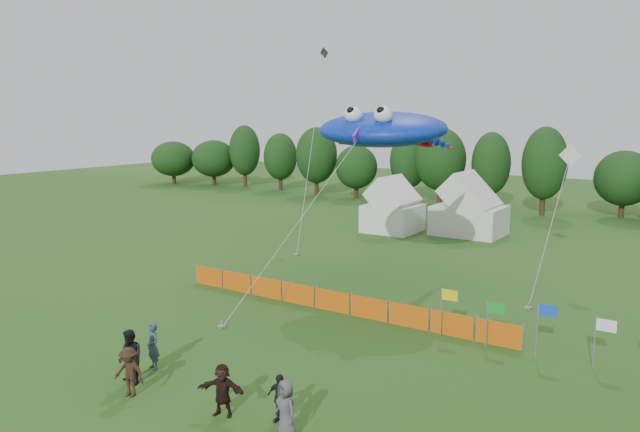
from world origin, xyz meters
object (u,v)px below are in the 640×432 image
Objects in this scene: spectator_c at (129,372)px; spectator_f at (222,390)px; tent_left at (393,209)px; tent_right at (469,211)px; spectator_a at (153,346)px; stingray_kite at (387,129)px; spectator_d at (280,398)px; spectator_e at (286,409)px; spectator_b at (130,357)px; barrier_fence at (332,301)px.

spectator_c reaches higher than spectator_f.
tent_left is 0.77× the size of tent_right.
stingray_kite reaches higher than spectator_a.
spectator_d is (5.18, 1.42, -0.09)m from spectator_c.
spectator_e is at bearing -67.80° from tent_left.
spectator_d is 0.88× the size of spectator_e.
tent_left is at bearing 133.47° from spectator_e.
tent_right is at bearing 77.31° from spectator_c.
spectator_a is at bearing -97.16° from stingray_kite.
spectator_b is 1.14× the size of spectator_c.
tent_left is at bearing 110.72° from spectator_d.
spectator_b is at bearing -58.43° from spectator_a.
spectator_c is (-0.64, -11.35, 0.35)m from barrier_fence.
tent_right reaches higher than spectator_d.
spectator_a is 4.71m from spectator_f.
tent_left reaches higher than spectator_e.
barrier_fence is 10.24× the size of spectator_a.
spectator_f is at bearing -71.89° from tent_left.
stingray_kite is at bearing 89.11° from barrier_fence.
spectator_a is 1.05× the size of spectator_f.
stingray_kite reaches higher than spectator_e.
tent_left is at bearing 116.14° from stingray_kite.
spectator_c is (1.10, -1.97, -0.03)m from spectator_a.
spectator_e is at bearing -41.36° from spectator_d.
spectator_b reaches higher than spectator_c.
barrier_fence is 11.75× the size of spectator_d.
spectator_b reaches higher than spectator_f.
spectator_f is 0.09× the size of stingray_kite.
spectator_d is 1.85m from spectator_f.
tent_right is 0.28× the size of stingray_kite.
barrier_fence is 10.79m from spectator_b.
spectator_b is at bearing 163.72° from spectator_f.
spectator_a is at bearing -100.49° from barrier_fence.
tent_left is 2.62× the size of spectator_d.
barrier_fence is at bearing 72.46° from spectator_c.
tent_left is 31.70m from spectator_c.
spectator_a is 16.43m from stingray_kite.
spectator_d is at bearing 11.31° from spectator_a.
tent_right is at bearing 100.18° from spectator_d.
tent_left is at bearing -158.81° from tent_right.
spectator_c is at bearing -150.81° from spectator_e.
tent_right is at bearing 105.97° from spectator_a.
spectator_c is at bearing 174.73° from spectator_f.
tent_right is 32.33m from spectator_d.
spectator_d is 17.44m from stingray_kite.
spectator_b reaches higher than spectator_a.
spectator_b is at bearing 123.94° from spectator_c.
spectator_a is at bearing -79.57° from tent_left.
barrier_fence is 11.77m from spectator_e.
spectator_b is at bearing -89.65° from tent_right.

